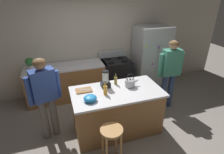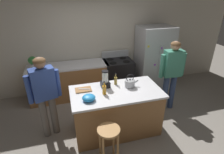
# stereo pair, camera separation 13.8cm
# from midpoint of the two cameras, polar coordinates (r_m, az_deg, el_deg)

# --- Properties ---
(ground_plane) EXTENTS (14.00, 14.00, 0.00)m
(ground_plane) POSITION_cam_midpoint_polar(r_m,az_deg,el_deg) (3.96, 0.35, -15.82)
(ground_plane) COLOR gray
(back_wall) EXTENTS (8.00, 0.10, 2.70)m
(back_wall) POSITION_cam_midpoint_polar(r_m,az_deg,el_deg) (5.01, -6.76, 10.88)
(back_wall) COLOR beige
(back_wall) RESTS_ON ground_plane
(kitchen_island) EXTENTS (1.70, 0.89, 0.91)m
(kitchen_island) POSITION_cam_midpoint_polar(r_m,az_deg,el_deg) (3.67, 0.37, -10.49)
(kitchen_island) COLOR #9E6B3D
(kitchen_island) RESTS_ON ground_plane
(back_counter_run) EXTENTS (2.00, 0.64, 0.91)m
(back_counter_run) POSITION_cam_midpoint_polar(r_m,az_deg,el_deg) (4.87, -14.47, -1.57)
(back_counter_run) COLOR #9E6B3D
(back_counter_run) RESTS_ON ground_plane
(refrigerator) EXTENTS (0.90, 0.73, 1.76)m
(refrigerator) POSITION_cam_midpoint_polar(r_m,az_deg,el_deg) (5.26, 11.25, 5.92)
(refrigerator) COLOR #B7BABF
(refrigerator) RESTS_ON ground_plane
(stove_range) EXTENTS (0.76, 0.65, 1.09)m
(stove_range) POSITION_cam_midpoint_polar(r_m,az_deg,el_deg) (5.05, 0.41, 0.49)
(stove_range) COLOR black
(stove_range) RESTS_ON ground_plane
(person_by_island_left) EXTENTS (0.59, 0.32, 1.62)m
(person_by_island_left) POSITION_cam_midpoint_polar(r_m,az_deg,el_deg) (3.47, -21.34, -4.56)
(person_by_island_left) COLOR #66605B
(person_by_island_left) RESTS_ON ground_plane
(person_by_sink_right) EXTENTS (0.60, 0.25, 1.66)m
(person_by_sink_right) POSITION_cam_midpoint_polar(r_m,az_deg,el_deg) (4.30, 16.83, 2.41)
(person_by_sink_right) COLOR #384C7A
(person_by_sink_right) RESTS_ON ground_plane
(bar_stool) EXTENTS (0.36, 0.36, 0.69)m
(bar_stool) POSITION_cam_midpoint_polar(r_m,az_deg,el_deg) (3.03, -1.50, -18.18)
(bar_stool) COLOR #B7844C
(bar_stool) RESTS_ON ground_plane
(potted_plant) EXTENTS (0.20, 0.20, 0.30)m
(potted_plant) POSITION_cam_midpoint_polar(r_m,az_deg,el_deg) (4.67, -25.03, 3.99)
(potted_plant) COLOR silver
(potted_plant) RESTS_ON back_counter_run
(blender_appliance) EXTENTS (0.17, 0.17, 0.34)m
(blender_appliance) POSITION_cam_midpoint_polar(r_m,az_deg,el_deg) (3.50, -3.20, -1.03)
(blender_appliance) COLOR black
(blender_appliance) RESTS_ON kitchen_island
(bottle_vinegar) EXTENTS (0.06, 0.06, 0.24)m
(bottle_vinegar) POSITION_cam_midpoint_polar(r_m,az_deg,el_deg) (3.62, 0.05, -1.04)
(bottle_vinegar) COLOR olive
(bottle_vinegar) RESTS_ON kitchen_island
(bottle_soda) EXTENTS (0.07, 0.07, 0.26)m
(bottle_soda) POSITION_cam_midpoint_polar(r_m,az_deg,el_deg) (3.28, -3.34, -4.00)
(bottle_soda) COLOR orange
(bottle_soda) RESTS_ON kitchen_island
(mixing_bowl) EXTENTS (0.23, 0.23, 0.10)m
(mixing_bowl) POSITION_cam_midpoint_polar(r_m,az_deg,el_deg) (3.14, -8.08, -6.60)
(mixing_bowl) COLOR #268CD8
(mixing_bowl) RESTS_ON kitchen_island
(tea_kettle) EXTENTS (0.28, 0.20, 0.27)m
(tea_kettle) POSITION_cam_midpoint_polar(r_m,az_deg,el_deg) (3.55, 4.56, -1.77)
(tea_kettle) COLOR #B7BABF
(tea_kettle) RESTS_ON kitchen_island
(cutting_board) EXTENTS (0.30, 0.20, 0.02)m
(cutting_board) POSITION_cam_midpoint_polar(r_m,az_deg,el_deg) (3.47, -9.93, -4.12)
(cutting_board) COLOR #9E6B3D
(cutting_board) RESTS_ON kitchen_island
(chef_knife) EXTENTS (0.22, 0.10, 0.01)m
(chef_knife) POSITION_cam_midpoint_polar(r_m,az_deg,el_deg) (3.47, -9.62, -3.89)
(chef_knife) COLOR #B7BABF
(chef_knife) RESTS_ON cutting_board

